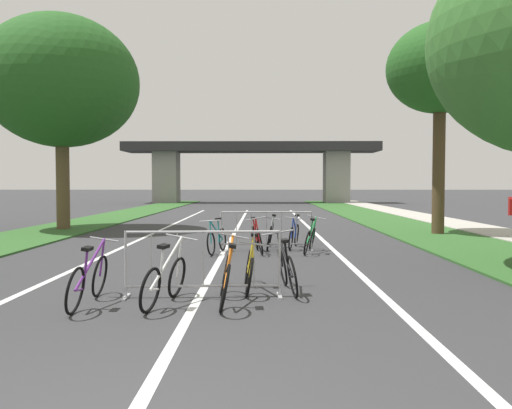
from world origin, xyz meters
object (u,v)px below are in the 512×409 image
Objects in this scene: bicycle_silver_5 at (270,235)px; bicycle_white_6 at (165,280)px; crowd_barrier_second at (266,231)px; tree_left_maple_mid at (61,82)px; bicycle_purple_3 at (89,280)px; bicycle_green_7 at (310,239)px; bicycle_yellow_8 at (249,269)px; bicycle_teal_1 at (217,239)px; tree_right_oak_near at (440,70)px; bicycle_blue_2 at (294,235)px; bicycle_red_0 at (257,238)px; crowd_barrier_nearest at (203,264)px; bicycle_orange_4 at (226,278)px; bicycle_black_9 at (287,269)px.

bicycle_white_6 reaches higher than bicycle_silver_5.
tree_left_maple_mid is at bearing 142.60° from crowd_barrier_second.
bicycle_green_7 is (3.77, 5.69, -0.01)m from bicycle_purple_3.
bicycle_yellow_8 is (-0.33, -5.00, -0.16)m from crowd_barrier_second.
bicycle_yellow_8 is at bearing -55.81° from tree_left_maple_mid.
tree_left_maple_mid is 10.52m from bicycle_teal_1.
bicycle_silver_5 is (7.87, -5.49, -5.27)m from tree_left_maple_mid.
tree_left_maple_mid is at bearing 112.46° from bicycle_purple_3.
bicycle_yellow_8 is at bearing 113.67° from bicycle_teal_1.
bicycle_green_7 is at bearing -136.63° from tree_right_oak_near.
tree_left_maple_mid is 4.87× the size of bicycle_blue_2.
tree_right_oak_near reaches higher than bicycle_red_0.
bicycle_red_0 is (0.80, 5.15, -0.15)m from crowd_barrier_nearest.
bicycle_orange_4 is at bearing -123.19° from tree_right_oak_near.
crowd_barrier_second is at bearing 174.97° from bicycle_green_7.
bicycle_white_6 is at bearing -62.53° from tree_left_maple_mid.
crowd_barrier_nearest is 0.89m from bicycle_yellow_8.
tree_left_maple_mid reaches higher than bicycle_green_7.
bicycle_green_7 is at bearing -110.04° from bicycle_yellow_8.
bicycle_silver_5 is (0.35, 0.81, -0.00)m from bicycle_red_0.
bicycle_white_6 is (-7.55, -10.28, -5.33)m from tree_right_oak_near.
bicycle_black_9 is (1.57, -4.63, 0.03)m from bicycle_teal_1.
tree_right_oak_near is 2.96× the size of crowd_barrier_nearest.
crowd_barrier_nearest reaches higher than bicycle_yellow_8.
bicycle_green_7 is at bearing 76.60° from bicycle_white_6.
bicycle_purple_3 is (-3.42, -6.65, 0.01)m from bicycle_blue_2.
crowd_barrier_nearest is at bearing -59.59° from tree_left_maple_mid.
tree_left_maple_mid is 4.91× the size of bicycle_silver_5.
bicycle_red_0 is 4.75m from bicycle_black_9.
crowd_barrier_second reaches higher than bicycle_red_0.
crowd_barrier_second is at bearing -148.75° from bicycle_teal_1.
bicycle_black_9 is (0.17, -5.52, 0.01)m from bicycle_silver_5.
bicycle_silver_5 is 1.29m from bicycle_green_7.
bicycle_white_6 is at bearing 79.61° from bicycle_silver_5.
bicycle_red_0 is (-0.24, -0.37, -0.15)m from crowd_barrier_second.
bicycle_teal_1 is 5.78m from bicycle_purple_3.
bicycle_yellow_8 is (-6.34, -9.24, -5.34)m from tree_right_oak_near.
bicycle_orange_4 is (-0.66, -5.95, -0.14)m from crowd_barrier_second.
tree_left_maple_mid is at bearing 117.06° from bicycle_orange_4.
bicycle_black_9 is (-0.83, -4.71, 0.02)m from bicycle_green_7.
crowd_barrier_second reaches higher than bicycle_orange_4.
bicycle_orange_4 is 1.00m from bicycle_yellow_8.
bicycle_yellow_8 is (-0.09, -4.63, -0.02)m from bicycle_red_0.
bicycle_green_7 is at bearing 67.20° from crowd_barrier_nearest.
tree_left_maple_mid is at bearing -20.08° from bicycle_blue_2.
crowd_barrier_nearest reaches higher than bicycle_blue_2.
bicycle_silver_5 is (-0.66, -0.15, 0.01)m from bicycle_blue_2.
bicycle_teal_1 is 5.53m from bicycle_orange_4.
bicycle_teal_1 is 0.90× the size of bicycle_orange_4.
bicycle_teal_1 is 0.94× the size of bicycle_blue_2.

